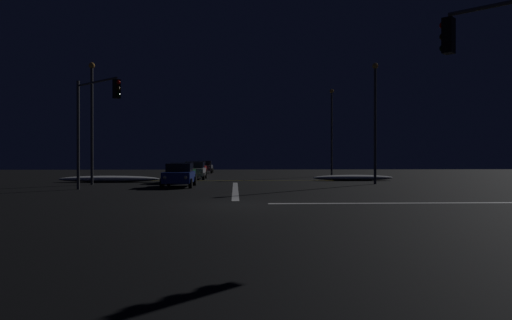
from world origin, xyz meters
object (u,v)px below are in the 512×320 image
Objects in this scene: sedan_white at (194,169)px; sedan_red at (198,168)px; sedan_blue at (179,175)px; sedan_silver at (195,170)px; traffic_signal_nw at (93,113)px; sedan_green at (182,172)px; streetlamp_left_near at (92,114)px; sedan_gray at (205,167)px; streetlamp_right_far at (332,126)px; streetlamp_right_near at (375,114)px.

sedan_white is 5.87m from sedan_red.
sedan_blue and sedan_red have the same top height.
sedan_silver is 0.65× the size of traffic_signal_nw.
streetlamp_left_near is (-6.18, -2.76, 4.31)m from sedan_green.
sedan_green and sedan_silver have the same top height.
traffic_signal_nw is at bearing -101.07° from sedan_white.
sedan_red is 0.65× the size of traffic_signal_nw.
sedan_silver is at bearing -89.41° from sedan_gray.
sedan_gray is at bearing 90.59° from sedan_silver.
streetlamp_right_far is (18.76, 22.49, 0.76)m from traffic_signal_nw.
sedan_blue is at bearing -126.86° from streetlamp_right_far.
sedan_blue is 0.48× the size of streetlamp_right_near.
streetlamp_right_near is (18.76, 6.49, 0.57)m from traffic_signal_nw.
sedan_red is 21.76m from streetlamp_left_near.
streetlamp_right_near reaches higher than sedan_green.
streetlamp_right_near is (14.09, -8.84, 4.39)m from sedan_silver.
sedan_red is at bearing 163.14° from streetlamp_right_far.
streetlamp_right_near reaches higher than traffic_signal_nw.
streetlamp_right_far is (14.64, 1.41, 4.58)m from sedan_white.
streetlamp_right_far is (20.75, 16.00, 0.27)m from streetlamp_left_near.
streetlamp_right_near reaches higher than sedan_silver.
sedan_red is at bearing -93.87° from sedan_gray.
traffic_signal_nw is at bearing -160.92° from streetlamp_right_near.
sedan_green is (-0.44, 5.62, 0.00)m from sedan_blue.
streetlamp_right_near is at bearing 0.00° from streetlamp_left_near.
sedan_silver is at bearing -84.54° from sedan_white.
streetlamp_left_near is 20.75m from streetlamp_right_near.
streetlamp_right_near is at bearing -61.99° from sedan_gray.
sedan_silver and sedan_gray have the same top height.
streetlamp_right_near is (14.64, -14.59, 4.39)m from sedan_white.
streetlamp_left_near is (-6.11, -14.59, 4.31)m from sedan_white.
streetlamp_right_far reaches higher than sedan_silver.
sedan_white is at bearing 78.93° from traffic_signal_nw.
traffic_signal_nw is at bearing -97.67° from sedan_gray.
sedan_blue and sedan_silver have the same top height.
sedan_white is 12.24m from sedan_gray.
streetlamp_right_far is (14.09, 7.16, 4.58)m from sedan_silver.
streetlamp_right_far reaches higher than traffic_signal_nw.
sedan_silver and sedan_white have the same top height.
traffic_signal_nw is at bearing -114.37° from sedan_green.
sedan_gray is at bearing 118.01° from streetlamp_right_near.
sedan_green is 20.21m from streetlamp_right_far.
sedan_blue is 17.45m from sedan_white.
streetlamp_right_far is at bearing -37.19° from sedan_gray.
sedan_blue is 8.40m from streetlamp_left_near.
sedan_silver is (0.05, 11.69, 0.00)m from sedan_blue.
streetlamp_right_near is at bearing 11.42° from sedan_blue.
sedan_green is at bearing -89.57° from sedan_red.
streetlamp_left_near reaches higher than sedan_red.
sedan_blue is 5.63m from sedan_green.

